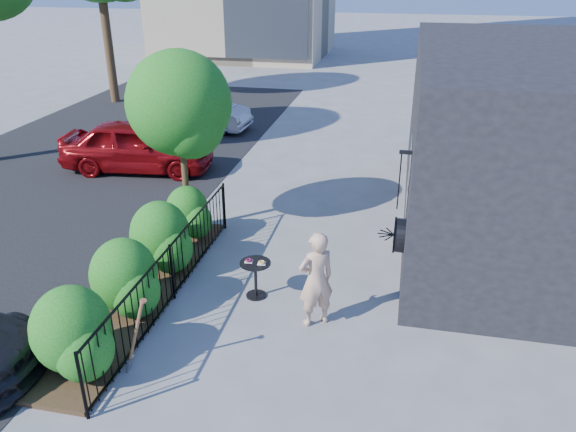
% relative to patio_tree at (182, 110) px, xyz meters
% --- Properties ---
extents(ground, '(120.00, 120.00, 0.00)m').
position_rel_patio_tree_xyz_m(ground, '(2.24, -2.76, -2.76)').
color(ground, gray).
rests_on(ground, ground).
extents(shop_building, '(6.22, 9.00, 4.00)m').
position_rel_patio_tree_xyz_m(shop_building, '(7.73, 1.74, -0.76)').
color(shop_building, black).
rests_on(shop_building, ground).
extents(fence, '(0.05, 6.05, 1.10)m').
position_rel_patio_tree_xyz_m(fence, '(0.74, -2.76, -2.20)').
color(fence, black).
rests_on(fence, ground).
extents(planting_bed, '(1.30, 6.00, 0.08)m').
position_rel_patio_tree_xyz_m(planting_bed, '(0.04, -2.76, -2.72)').
color(planting_bed, '#382616').
rests_on(planting_bed, ground).
extents(shrubs, '(1.10, 5.60, 1.24)m').
position_rel_patio_tree_xyz_m(shrubs, '(0.14, -2.66, -2.06)').
color(shrubs, '#195E15').
rests_on(shrubs, ground).
extents(patio_tree, '(2.20, 2.20, 3.94)m').
position_rel_patio_tree_xyz_m(patio_tree, '(0.00, 0.00, 0.00)').
color(patio_tree, '#3F2B19').
rests_on(patio_tree, ground).
extents(street, '(9.00, 30.00, 0.01)m').
position_rel_patio_tree_xyz_m(street, '(-4.76, 0.24, -2.76)').
color(street, black).
rests_on(street, ground).
extents(cafe_table, '(0.56, 0.56, 0.75)m').
position_rel_patio_tree_xyz_m(cafe_table, '(2.17, -2.37, -2.28)').
color(cafe_table, black).
rests_on(cafe_table, ground).
extents(woman, '(0.74, 0.69, 1.70)m').
position_rel_patio_tree_xyz_m(woman, '(3.36, -2.96, -1.91)').
color(woman, '#D3A888').
rests_on(woman, ground).
extents(shovel, '(0.45, 0.17, 1.33)m').
position_rel_patio_tree_xyz_m(shovel, '(0.98, -4.73, -2.18)').
color(shovel, brown).
rests_on(shovel, ground).
extents(car_red, '(4.47, 2.19, 1.47)m').
position_rel_patio_tree_xyz_m(car_red, '(-2.90, 3.45, -2.03)').
color(car_red, maroon).
rests_on(car_red, ground).
extents(car_silver, '(4.04, 1.64, 1.30)m').
position_rel_patio_tree_xyz_m(car_silver, '(-2.83, 7.89, -2.11)').
color(car_silver, '#AFAFB4').
rests_on(car_silver, ground).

